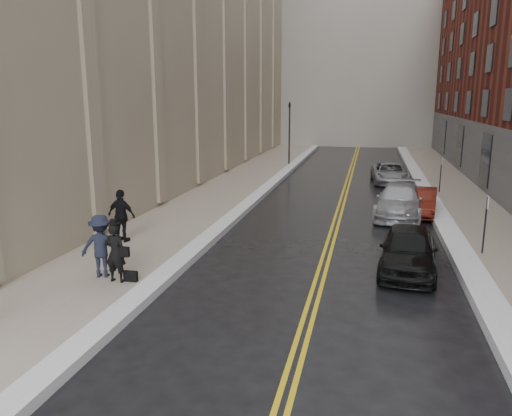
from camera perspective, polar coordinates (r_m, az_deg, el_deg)
The scene contains 17 objects.
ground at distance 12.30m, azimuth -7.02°, elevation -14.42°, with size 160.00×160.00×0.00m, color black.
sidewalk_left at distance 28.11m, azimuth -4.64°, elevation 1.25°, with size 4.00×64.00×0.15m, color gray.
sidewalk_right at distance 27.33m, azimuth 23.47°, elevation -0.09°, with size 3.00×64.00×0.15m, color gray.
lane_stripe_a at distance 26.90m, azimuth 9.48°, elevation 0.45°, with size 0.12×64.00×0.01m, color gold.
lane_stripe_b at distance 26.88m, azimuth 9.99°, elevation 0.42°, with size 0.12×64.00×0.01m, color gold.
snow_ridge_left at distance 27.50m, azimuth -0.07°, elevation 1.16°, with size 0.70×60.80×0.26m, color white.
snow_ridge_right at distance 27.03m, azimuth 19.63°, elevation 0.26°, with size 0.85×60.80×0.30m, color white.
traffic_signal at distance 40.86m, azimuth 3.83°, elevation 9.04°, with size 0.18×0.15×5.20m.
parking_sign_near at distance 19.19m, azimuth 24.75°, elevation -1.28°, with size 0.06×0.35×2.23m.
parking_sign_far at distance 30.83m, azimuth 20.36°, elevation 3.92°, with size 0.06×0.35×2.23m.
car_black at distance 16.89m, azimuth 17.02°, elevation -4.59°, with size 1.75×4.36×1.48m, color black.
car_maroon at distance 25.22m, azimuth 18.35°, elevation 0.67°, with size 1.37×3.93×1.29m, color #4B140D.
car_silver_near at distance 24.61m, azimuth 16.08°, elevation 0.78°, with size 2.11×5.19×1.51m, color #9C9DA3.
car_silver_far at distance 34.07m, azimuth 15.06°, elevation 3.86°, with size 2.23×4.84×1.35m, color gray.
pedestrian_main at distance 15.42m, azimuth -15.76°, elevation -4.95°, with size 0.65×0.43×1.80m, color black.
pedestrian_b at distance 15.98m, azimuth -17.27°, elevation -4.16°, with size 1.26×0.72×1.94m, color black.
pedestrian_c at distance 19.60m, azimuth -15.11°, elevation -0.86°, with size 1.18×0.49×2.02m, color black.
Camera 1 is at (3.84, -10.28, 5.55)m, focal length 35.00 mm.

